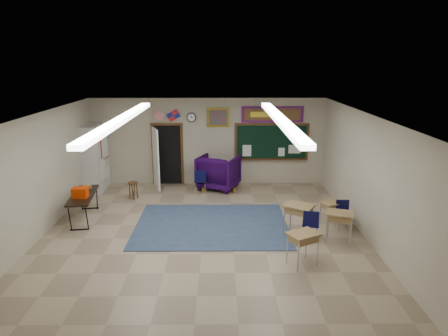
{
  "coord_description": "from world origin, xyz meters",
  "views": [
    {
      "loc": [
        0.45,
        -9.01,
        4.27
      ],
      "look_at": [
        0.53,
        1.5,
        1.38
      ],
      "focal_mm": 32.0,
      "sensor_mm": 36.0,
      "label": 1
    }
  ],
  "objects_px": {
    "student_desk_front_right": "(331,212)",
    "folding_table": "(84,206)",
    "student_desk_front_left": "(298,219)",
    "wingback_armchair": "(219,172)",
    "wooden_stool": "(133,190)"
  },
  "relations": [
    {
      "from": "student_desk_front_left",
      "to": "folding_table",
      "type": "height_order",
      "value": "folding_table"
    },
    {
      "from": "student_desk_front_left",
      "to": "student_desk_front_right",
      "type": "height_order",
      "value": "student_desk_front_left"
    },
    {
      "from": "student_desk_front_left",
      "to": "student_desk_front_right",
      "type": "xyz_separation_m",
      "value": [
        1.0,
        0.69,
        -0.1
      ]
    },
    {
      "from": "student_desk_front_left",
      "to": "folding_table",
      "type": "relative_size",
      "value": 0.47
    },
    {
      "from": "student_desk_front_right",
      "to": "student_desk_front_left",
      "type": "bearing_deg",
      "value": -173.32
    },
    {
      "from": "wingback_armchair",
      "to": "wooden_stool",
      "type": "xyz_separation_m",
      "value": [
        -2.68,
        -1.05,
        -0.3
      ]
    },
    {
      "from": "student_desk_front_left",
      "to": "wooden_stool",
      "type": "height_order",
      "value": "student_desk_front_left"
    },
    {
      "from": "folding_table",
      "to": "wingback_armchair",
      "type": "bearing_deg",
      "value": 29.1
    },
    {
      "from": "student_desk_front_left",
      "to": "folding_table",
      "type": "bearing_deg",
      "value": -158.67
    },
    {
      "from": "student_desk_front_left",
      "to": "folding_table",
      "type": "xyz_separation_m",
      "value": [
        -5.66,
        1.13,
        -0.06
      ]
    },
    {
      "from": "wingback_armchair",
      "to": "student_desk_front_left",
      "type": "distance_m",
      "value": 4.33
    },
    {
      "from": "student_desk_front_right",
      "to": "folding_table",
      "type": "height_order",
      "value": "folding_table"
    },
    {
      "from": "wingback_armchair",
      "to": "folding_table",
      "type": "distance_m",
      "value": 4.57
    },
    {
      "from": "folding_table",
      "to": "wooden_stool",
      "type": "bearing_deg",
      "value": 51.91
    },
    {
      "from": "student_desk_front_right",
      "to": "wooden_stool",
      "type": "distance_m",
      "value": 6.05
    }
  ]
}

